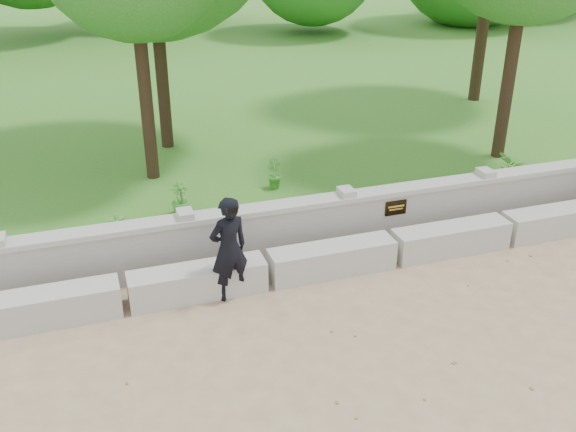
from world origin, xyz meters
name	(u,v)px	position (x,y,z in m)	size (l,w,h in m)	color
ground	(460,332)	(0.00, 0.00, 0.00)	(80.00, 80.00, 0.00)	tan
lawn	(216,77)	(0.00, 14.00, 0.12)	(40.00, 22.00, 0.25)	#3B7529
concrete_bench	(393,249)	(0.00, 1.90, 0.22)	(11.90, 0.45, 0.45)	#BBB9B1
parapet_wall	(374,216)	(0.00, 2.60, 0.46)	(12.50, 0.35, 0.90)	#B0AEA6
man_main	(229,249)	(-2.58, 1.73, 0.76)	(0.62, 0.57, 1.52)	black
shrub_a	(119,230)	(-3.92, 3.30, 0.51)	(0.28, 0.19, 0.52)	#459131
shrub_b	(274,174)	(-1.03, 4.68, 0.52)	(0.30, 0.24, 0.55)	#459131
shrub_c	(512,171)	(3.08, 3.30, 0.57)	(0.58, 0.50, 0.64)	#459131
shrub_d	(181,199)	(-2.83, 4.09, 0.53)	(0.32, 0.28, 0.56)	#459131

